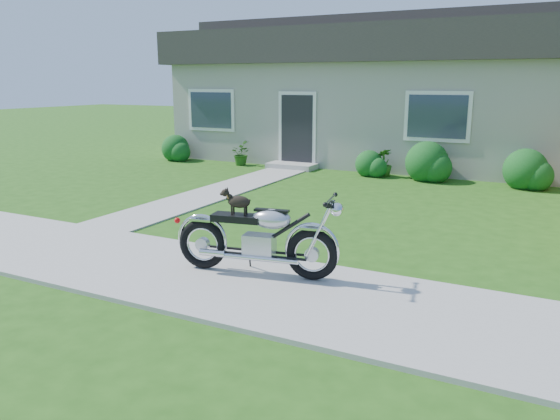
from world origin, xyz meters
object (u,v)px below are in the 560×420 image
Objects in this scene: potted_plant_left at (240,153)px; motorcycle_with_dog at (259,238)px; potted_plant_right at (384,163)px; house at (379,92)px.

potted_plant_left is 0.32× the size of motorcycle_with_dog.
motorcycle_with_dog is at bearing -84.47° from potted_plant_right.
motorcycle_with_dog reaches higher than potted_plant_right.
potted_plant_left is 0.96× the size of potted_plant_right.
potted_plant_right is (4.49, 0.00, 0.01)m from potted_plant_left.
potted_plant_right is 8.28m from motorcycle_with_dog.
potted_plant_left is at bearing 180.00° from potted_plant_right.
motorcycle_with_dog is (5.28, -8.24, 0.18)m from potted_plant_left.
potted_plant_right is 0.34× the size of motorcycle_with_dog.
potted_plant_left is (-3.21, -3.44, -1.80)m from house.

